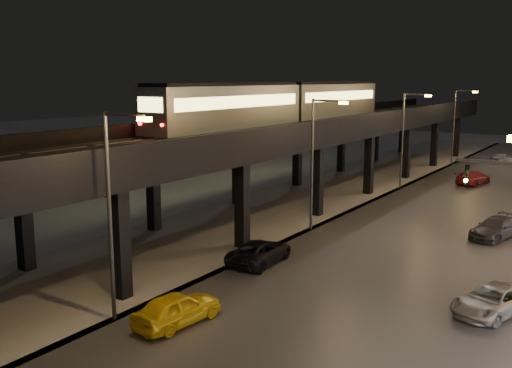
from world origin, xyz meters
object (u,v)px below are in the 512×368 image
Objects in this scene: car_mid_dark at (473,178)px; car_onc_white at (496,229)px; car_taxi at (177,310)px; car_mid_silver at (260,253)px; subway_train at (286,102)px; car_far_white at (502,158)px; car_onc_dark at (493,301)px.

car_onc_white is at bearing 118.08° from car_mid_dark.
car_mid_silver is (-1.55, 8.78, -0.05)m from car_taxi.
car_onc_white is at bearing -131.57° from car_mid_silver.
car_taxi reaches higher than car_mid_silver.
subway_train is at bearing -62.37° from car_taxi.
car_taxi is 40.85m from car_mid_dark.
car_far_white is (-0.45, 17.05, -0.06)m from car_mid_dark.
car_mid_dark reaches higher than car_mid_silver.
car_far_white is (3.75, 49.04, -0.02)m from car_mid_silver.
car_onc_dark is (8.26, -32.23, -0.07)m from car_mid_dark.
car_far_white is at bearing 68.01° from subway_train.
car_mid_silver is 1.26× the size of car_far_white.
subway_train reaches higher than car_far_white.
car_taxi is 0.87× the size of car_mid_dark.
car_far_white is (12.60, 31.20, -7.68)m from subway_train.
car_taxi reaches higher than car_onc_white.
car_far_white is 50.04m from car_onc_dark.
subway_train is 7.73× the size of car_onc_dark.
car_onc_dark is (21.31, -18.08, -7.70)m from subway_train.
car_taxi is 8.92m from car_mid_silver.
car_mid_silver is 0.99× the size of car_mid_dark.
car_far_white is at bearing -85.89° from car_taxi.
car_mid_dark reaches higher than car_onc_white.
car_mid_dark is at bearing -87.44° from car_taxi.
car_far_white is at bearing 119.59° from car_onc_dark.
car_mid_dark is at bearing 123.94° from car_onc_dark.
car_taxi is 57.86m from car_far_white.
car_onc_dark is at bearing -65.38° from car_onc_white.
car_onc_white reaches higher than car_onc_dark.
car_onc_white is (18.90, -5.08, -7.64)m from subway_train.
car_mid_silver reaches higher than car_onc_dark.
car_mid_silver is at bearing -114.12° from car_onc_white.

